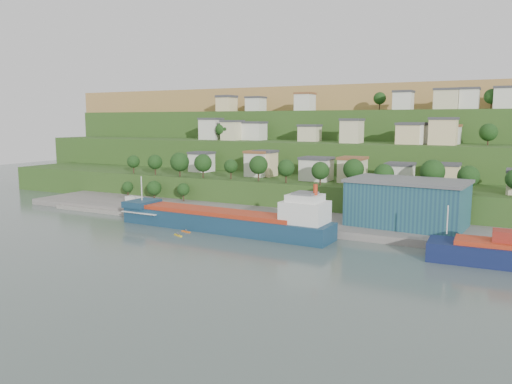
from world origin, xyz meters
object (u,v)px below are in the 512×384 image
Objects in this scene: cargo_ship_near at (229,222)px; warehouse at (407,203)px; caravan at (134,201)px; kayak_orange at (186,231)px.

warehouse is at bearing 27.32° from cargo_ship_near.
caravan is at bearing 164.23° from cargo_ship_near.
warehouse reaches higher than kayak_orange.
cargo_ship_near is 2.00× the size of warehouse.
warehouse is at bearing 41.39° from kayak_orange.
kayak_orange is at bearing -145.71° from cargo_ship_near.
cargo_ship_near is 19.25× the size of kayak_orange.
caravan is 2.04× the size of kayak_orange.
warehouse is at bearing 14.88° from caravan.
cargo_ship_near is at bearing -6.62° from caravan.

